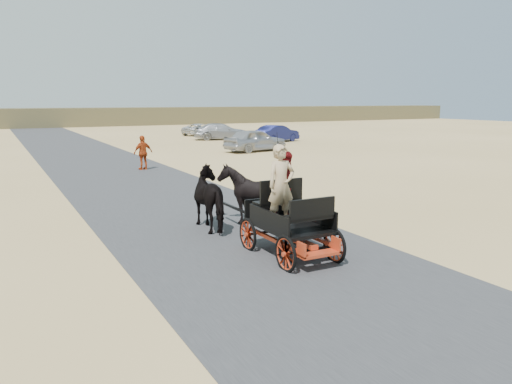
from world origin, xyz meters
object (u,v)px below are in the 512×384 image
carriage (289,240)px  car_a (255,140)px  car_b (277,134)px  car_c (222,132)px  car_d (201,129)px  horse_left (214,198)px  pedestrian (143,153)px  horse_right (250,195)px

carriage → car_a: size_ratio=0.53×
car_b → car_c: bearing=17.4°
car_b → car_d: 10.77m
car_c → car_d: 6.14m
car_b → car_d: (-2.60, 10.45, -0.13)m
carriage → car_c: size_ratio=0.49×
carriage → horse_left: bearing=100.4°
carriage → pedestrian: (0.96, 15.41, 0.50)m
car_b → horse_left: bearing=127.8°
carriage → car_b: car_b is taller
pedestrian → horse_right: bearing=74.8°
horse_left → car_d: size_ratio=0.49×
horse_right → car_d: (12.30, 34.26, -0.28)m
car_a → car_d: size_ratio=1.10×
horse_left → pedestrian: bearing=-96.9°
car_b → car_c: size_ratio=0.87×
pedestrian → car_a: pedestrian is taller
carriage → car_d: bearing=71.0°
car_a → car_b: car_a is taller
carriage → car_b: (15.45, 26.81, 0.34)m
car_c → car_d: size_ratio=1.20×
horse_right → car_b: (14.90, 23.81, -0.15)m
car_b → car_d: size_ratio=1.04×
car_d → horse_left: bearing=133.4°
horse_right → car_a: (9.66, 17.83, -0.08)m
carriage → pedestrian: bearing=86.4°
pedestrian → horse_left: bearing=69.7°
horse_left → car_b: (16.00, 23.81, -0.15)m
carriage → car_a: (10.21, 20.83, 0.41)m
horse_left → pedestrian: pedestrian is taller
carriage → car_d: 39.41m
carriage → car_a: car_a is taller
car_a → car_c: bearing=-22.6°
carriage → horse_left: size_ratio=1.20×
car_a → car_c: 10.53m
pedestrian → car_a: 10.72m
horse_right → car_c: horse_right is taller
car_b → car_c: (-3.11, 4.34, 0.01)m
pedestrian → car_c: (11.38, 15.73, -0.15)m
carriage → car_b: size_ratio=0.57×
horse_left → horse_right: 1.10m
car_b → carriage: bearing=131.7°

